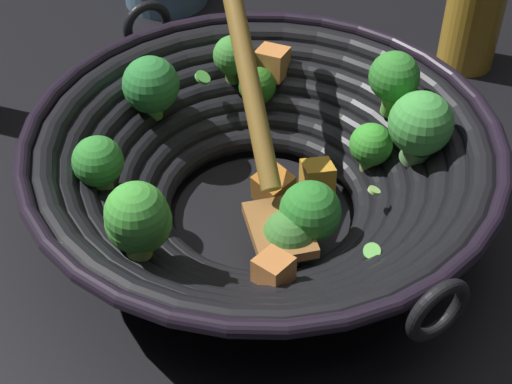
{
  "coord_description": "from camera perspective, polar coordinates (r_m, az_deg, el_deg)",
  "views": [
    {
      "loc": [
        0.46,
        -0.24,
        0.52
      ],
      "look_at": [
        -0.01,
        -0.0,
        0.03
      ],
      "focal_mm": 54.87,
      "sensor_mm": 36.0,
      "label": 1
    }
  ],
  "objects": [
    {
      "name": "wok",
      "position": [
        0.69,
        0.48,
        1.88
      ],
      "size": [
        0.45,
        0.42,
        0.22
      ],
      "color": "black",
      "rests_on": "ground"
    },
    {
      "name": "ground_plane",
      "position": [
        0.74,
        0.45,
        -2.16
      ],
      "size": [
        4.0,
        4.0,
        0.0
      ],
      "primitive_type": "plane",
      "color": "black"
    }
  ]
}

